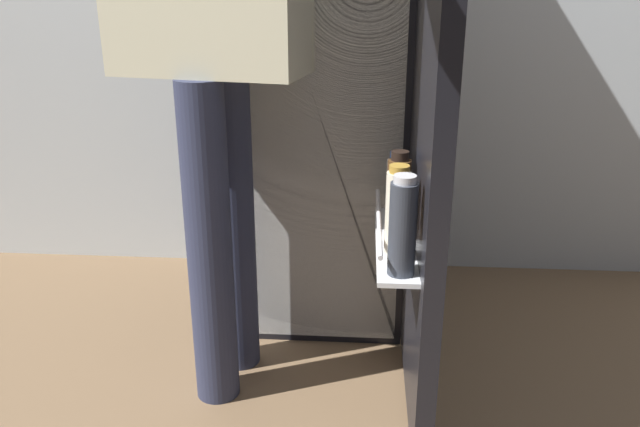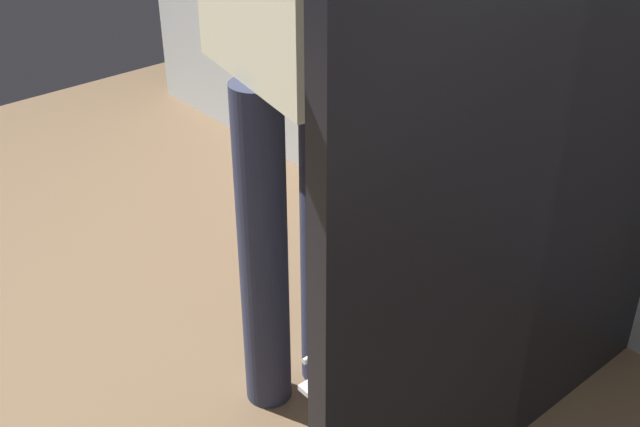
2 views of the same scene
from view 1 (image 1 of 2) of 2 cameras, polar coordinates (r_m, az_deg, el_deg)
The scene contains 2 objects.
ground_plane at distance 1.92m, azimuth -1.89°, elevation -15.14°, with size 5.19×5.19×0.00m, color brown.
refrigerator at distance 2.08m, azimuth -0.08°, elevation 13.44°, with size 0.65×1.20×1.73m.
Camera 1 is at (0.17, -1.55, 1.12)m, focal length 36.06 mm.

